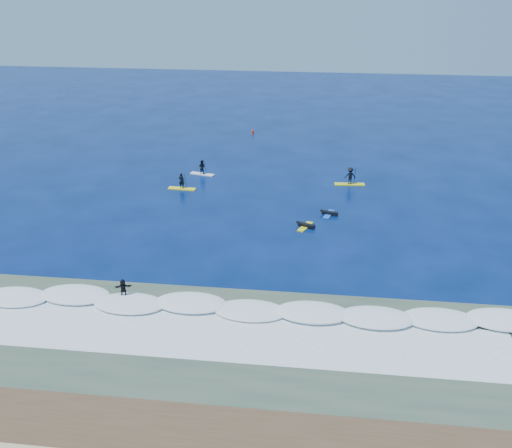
# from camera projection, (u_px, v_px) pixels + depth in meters

# --- Properties ---
(ground) EXTENTS (160.00, 160.00, 0.00)m
(ground) POSITION_uv_depth(u_px,v_px,m) (254.00, 241.00, 46.25)
(ground) COLOR #03153F
(ground) RESTS_ON ground
(wet_sand_strip) EXTENTS (90.00, 5.00, 0.08)m
(wet_sand_strip) POSITION_uv_depth(u_px,v_px,m) (199.00, 443.00, 26.85)
(wet_sand_strip) COLOR #483321
(wet_sand_strip) RESTS_ON ground
(shallow_water) EXTENTS (90.00, 13.00, 0.01)m
(shallow_water) POSITION_uv_depth(u_px,v_px,m) (225.00, 346.00, 33.61)
(shallow_water) COLOR #35493B
(shallow_water) RESTS_ON ground
(breaking_wave) EXTENTS (40.00, 6.00, 0.30)m
(breaking_wave) POSITION_uv_depth(u_px,v_px,m) (236.00, 309.00, 37.23)
(breaking_wave) COLOR white
(breaking_wave) RESTS_ON ground
(whitewater) EXTENTS (34.00, 5.00, 0.02)m
(whitewater) POSITION_uv_depth(u_px,v_px,m) (228.00, 336.00, 34.52)
(whitewater) COLOR silver
(whitewater) RESTS_ON ground
(sup_paddler_left) EXTENTS (2.81, 0.88, 1.94)m
(sup_paddler_left) POSITION_uv_depth(u_px,v_px,m) (182.00, 183.00, 56.72)
(sup_paddler_left) COLOR yellow
(sup_paddler_left) RESTS_ON ground
(sup_paddler_center) EXTENTS (2.72, 1.27, 1.85)m
(sup_paddler_center) POSITION_uv_depth(u_px,v_px,m) (202.00, 168.00, 60.61)
(sup_paddler_center) COLOR white
(sup_paddler_center) RESTS_ON ground
(sup_paddler_right) EXTENTS (3.09, 0.99, 2.13)m
(sup_paddler_right) POSITION_uv_depth(u_px,v_px,m) (350.00, 177.00, 57.76)
(sup_paddler_right) COLOR #D0D116
(sup_paddler_right) RESTS_ON ground
(prone_paddler_near) EXTENTS (1.67, 2.21, 0.45)m
(prone_paddler_near) POSITION_uv_depth(u_px,v_px,m) (305.00, 226.00, 48.69)
(prone_paddler_near) COLOR yellow
(prone_paddler_near) RESTS_ON ground
(prone_paddler_far) EXTENTS (1.61, 2.11, 0.43)m
(prone_paddler_far) POSITION_uv_depth(u_px,v_px,m) (329.00, 213.00, 51.09)
(prone_paddler_far) COLOR blue
(prone_paddler_far) RESTS_ON ground
(wave_surfer) EXTENTS (1.92, 1.03, 1.34)m
(wave_surfer) POSITION_uv_depth(u_px,v_px,m) (123.00, 289.00, 38.01)
(wave_surfer) COLOR silver
(wave_surfer) RESTS_ON breaking_wave
(marker_buoy) EXTENTS (0.31, 0.31, 0.74)m
(marker_buoy) POSITION_uv_depth(u_px,v_px,m) (253.00, 132.00, 75.19)
(marker_buoy) COLOR red
(marker_buoy) RESTS_ON ground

